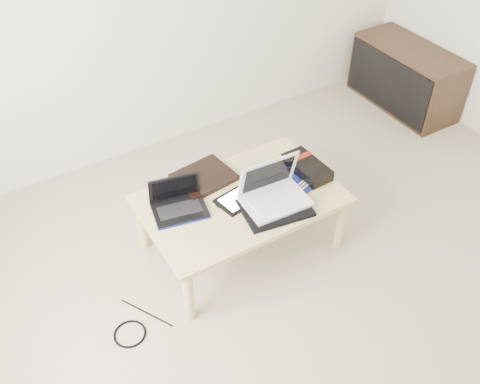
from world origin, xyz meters
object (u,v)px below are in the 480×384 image
coffee_table (241,204)px  gpu_box (307,167)px  media_cabinet (405,77)px  netbook (178,203)px  white_laptop (273,192)px

coffee_table → gpu_box: gpu_box is taller
coffee_table → media_cabinet: bearing=19.3°
media_cabinet → gpu_box: media_cabinet is taller
coffee_table → media_cabinet: 2.09m
media_cabinet → netbook: (-2.31, -0.59, 0.19)m
coffee_table → media_cabinet: (1.97, 0.69, -0.10)m
gpu_box → white_laptop: bearing=-159.9°
netbook → white_laptop: size_ratio=0.89×
netbook → white_laptop: 0.52m
netbook → media_cabinet: bearing=14.4°
coffee_table → netbook: bearing=164.1°
media_cabinet → gpu_box: size_ratio=2.87×
media_cabinet → white_laptop: white_laptop is taller
coffee_table → media_cabinet: media_cabinet is taller
white_laptop → media_cabinet: bearing=23.9°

